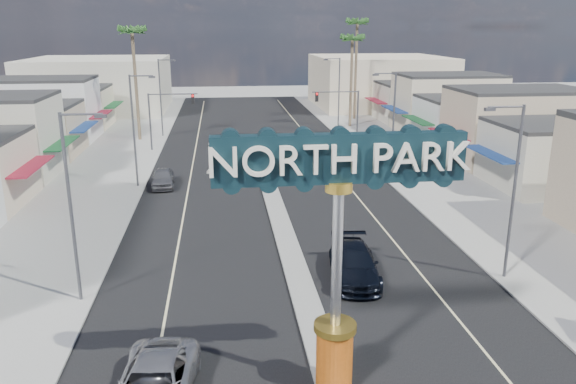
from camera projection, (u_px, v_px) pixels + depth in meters
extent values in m
plane|color=gray|center=(268.00, 183.00, 46.93)|extent=(160.00, 160.00, 0.00)
cube|color=black|center=(268.00, 183.00, 46.92)|extent=(20.00, 120.00, 0.01)
cube|color=gray|center=(292.00, 256.00, 31.67)|extent=(1.30, 30.00, 0.16)
cube|color=gray|center=(95.00, 188.00, 45.30)|extent=(8.00, 120.00, 0.12)
cube|color=gray|center=(429.00, 177.00, 48.52)|extent=(8.00, 120.00, 0.12)
cube|color=beige|center=(15.00, 127.00, 55.69)|extent=(12.00, 42.00, 6.00)
cube|color=#B7B29E|center=(476.00, 118.00, 61.22)|extent=(12.00, 42.00, 6.00)
cube|color=#B7B29E|center=(100.00, 85.00, 86.11)|extent=(20.00, 20.00, 8.00)
cube|color=beige|center=(378.00, 82.00, 91.18)|extent=(20.00, 20.00, 8.00)
cylinder|color=#BA4C0E|center=(334.00, 357.00, 19.91)|extent=(1.30, 1.30, 2.20)
cylinder|color=gold|center=(335.00, 327.00, 19.56)|extent=(1.50, 1.50, 0.25)
cylinder|color=#B7B7BC|center=(337.00, 260.00, 18.85)|extent=(0.36, 0.36, 4.80)
cylinder|color=gold|center=(339.00, 186.00, 18.12)|extent=(0.90, 0.90, 0.35)
cube|color=black|center=(340.00, 158.00, 17.86)|extent=(8.20, 0.50, 1.60)
cylinder|color=#47474C|center=(150.00, 123.00, 58.14)|extent=(0.18, 0.18, 6.00)
cylinder|color=#47474C|center=(173.00, 94.00, 57.61)|extent=(5.00, 0.12, 0.12)
cube|color=black|center=(193.00, 99.00, 57.98)|extent=(0.32, 0.32, 1.00)
sphere|color=red|center=(193.00, 96.00, 57.72)|extent=(0.22, 0.22, 0.22)
cylinder|color=#47474C|center=(357.00, 119.00, 60.68)|extent=(0.18, 0.18, 6.00)
cylinder|color=#47474C|center=(335.00, 92.00, 59.57)|extent=(5.00, 0.12, 0.12)
cube|color=black|center=(317.00, 97.00, 59.48)|extent=(0.32, 0.32, 1.00)
sphere|color=red|center=(317.00, 94.00, 59.22)|extent=(0.22, 0.22, 0.22)
cylinder|color=#47474C|center=(71.00, 212.00, 25.39)|extent=(0.16, 0.16, 9.00)
cylinder|color=#47474C|center=(81.00, 114.00, 24.25)|extent=(1.80, 0.10, 0.10)
cube|color=#47474C|center=(101.00, 116.00, 24.37)|extent=(0.50, 0.22, 0.15)
cylinder|color=#47474C|center=(134.00, 132.00, 44.43)|extent=(0.16, 0.16, 9.00)
cylinder|color=#47474C|center=(141.00, 76.00, 43.29)|extent=(1.80, 0.10, 0.10)
cube|color=#47474C|center=(152.00, 77.00, 43.41)|extent=(0.50, 0.22, 0.15)
cylinder|color=#47474C|center=(161.00, 99.00, 65.38)|extent=(0.16, 0.16, 9.00)
cylinder|color=#47474C|center=(166.00, 60.00, 64.24)|extent=(1.80, 0.10, 0.10)
cube|color=#47474C|center=(173.00, 61.00, 64.36)|extent=(0.50, 0.22, 0.15)
cylinder|color=#47474C|center=(514.00, 195.00, 27.83)|extent=(0.16, 0.16, 9.00)
cylinder|color=#47474C|center=(506.00, 107.00, 26.48)|extent=(1.80, 0.10, 0.10)
cube|color=#47474C|center=(490.00, 109.00, 26.42)|extent=(0.50, 0.22, 0.15)
cylinder|color=#47474C|center=(393.00, 127.00, 46.87)|extent=(0.16, 0.16, 9.00)
cylinder|color=#47474C|center=(385.00, 73.00, 45.53)|extent=(1.80, 0.10, 0.10)
cube|color=#47474C|center=(376.00, 75.00, 45.46)|extent=(0.50, 0.22, 0.15)
cylinder|color=#47474C|center=(339.00, 96.00, 67.82)|extent=(0.16, 0.16, 9.00)
cylinder|color=#47474C|center=(332.00, 59.00, 66.48)|extent=(1.80, 0.10, 0.10)
cube|color=#47474C|center=(326.00, 60.00, 66.41)|extent=(0.50, 0.22, 0.15)
cylinder|color=brown|center=(136.00, 88.00, 62.78)|extent=(0.36, 0.36, 12.00)
cylinder|color=brown|center=(351.00, 84.00, 71.63)|extent=(0.36, 0.36, 11.00)
cylinder|color=brown|center=(356.00, 72.00, 77.29)|extent=(0.36, 0.36, 13.00)
imported|color=black|center=(354.00, 263.00, 28.92)|extent=(2.87, 5.84, 1.63)
imported|color=#5C5D61|center=(163.00, 178.00, 45.61)|extent=(1.97, 4.43, 1.48)
imported|color=white|center=(326.00, 154.00, 54.42)|extent=(1.59, 4.27, 1.39)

